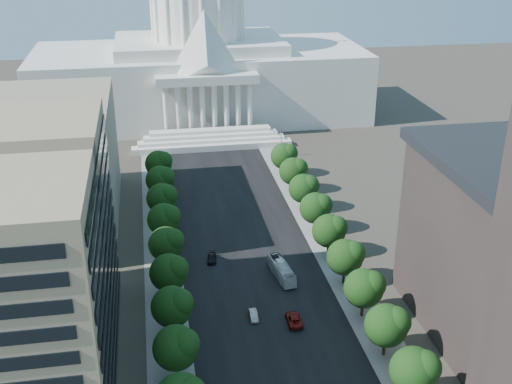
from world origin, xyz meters
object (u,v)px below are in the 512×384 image
car_silver (253,315)px  car_dark_b (212,258)px  car_red (294,319)px  city_bus (281,270)px

car_silver → car_dark_b: size_ratio=0.87×
car_red → car_dark_b: car_red is taller
car_silver → car_dark_b: 23.82m
car_red → city_bus: (1.10, 16.78, 0.81)m
car_red → city_bus: size_ratio=0.50×
car_dark_b → city_bus: size_ratio=0.41×
car_red → car_silver: bearing=-19.4°
car_silver → car_red: 7.81m
car_dark_b → car_silver: bearing=-69.0°
car_dark_b → city_bus: (13.83, -9.20, 0.93)m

